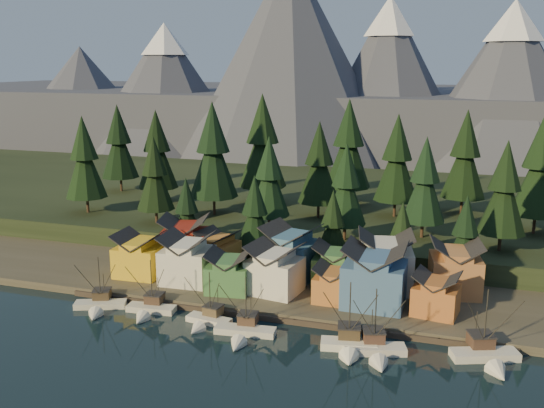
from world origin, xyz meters
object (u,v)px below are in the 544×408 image
(boat_5, at_px, (376,343))
(house_back_0, at_px, (185,240))
(boat_0, at_px, (99,299))
(boat_6, at_px, (489,348))
(house_front_1, at_px, (187,257))
(boat_2, at_px, (206,314))
(boat_4, at_px, (349,337))
(house_back_1, at_px, (218,250))
(boat_1, at_px, (149,303))
(boat_3, at_px, (243,326))
(house_front_0, at_px, (140,253))

(boat_5, xyz_separation_m, house_back_0, (-44.74, 26.29, 4.84))
(boat_0, bearing_deg, house_back_0, 54.93)
(boat_6, bearing_deg, house_front_1, 145.69)
(boat_2, distance_m, boat_5, 29.54)
(boat_6, relative_size, house_front_1, 1.24)
(boat_0, height_order, house_front_1, house_front_1)
(boat_4, height_order, house_back_1, boat_4)
(boat_1, bearing_deg, boat_4, -10.76)
(house_back_0, bearing_deg, house_front_1, -75.70)
(boat_2, relative_size, house_back_1, 1.13)
(boat_4, bearing_deg, boat_3, 170.19)
(boat_2, distance_m, house_front_0, 26.27)
(boat_4, distance_m, house_back_0, 48.31)
(house_back_0, bearing_deg, house_front_0, -137.58)
(boat_5, xyz_separation_m, house_front_1, (-39.71, 16.92, 4.43))
(boat_4, height_order, boat_5, boat_4)
(boat_3, xyz_separation_m, house_back_0, (-23.02, 26.18, 5.12))
(boat_5, bearing_deg, boat_0, 160.14)
(house_front_1, distance_m, house_back_1, 9.03)
(boat_6, bearing_deg, house_back_1, 136.73)
(boat_1, distance_m, boat_3, 19.74)
(boat_4, bearing_deg, boat_6, -2.66)
(boat_3, distance_m, boat_5, 21.73)
(boat_0, height_order, boat_4, boat_4)
(boat_0, bearing_deg, boat_3, -25.86)
(boat_0, distance_m, boat_2, 21.29)
(boat_2, xyz_separation_m, boat_5, (29.43, -2.52, 0.20))
(boat_4, relative_size, house_front_0, 1.31)
(boat_1, relative_size, boat_4, 0.88)
(boat_0, height_order, boat_6, boat_6)
(house_front_1, bearing_deg, boat_0, -130.55)
(house_front_0, bearing_deg, boat_6, -13.98)
(boat_0, height_order, boat_1, boat_1)
(boat_2, xyz_separation_m, boat_4, (25.17, -2.19, 0.47))
(boat_6, bearing_deg, boat_2, 160.31)
(house_front_1, height_order, house_back_1, house_front_1)
(house_back_0, bearing_deg, boat_6, -34.72)
(boat_6, height_order, house_front_0, boat_6)
(boat_6, distance_m, house_back_1, 57.64)
(boat_5, bearing_deg, house_back_1, 128.43)
(boat_1, relative_size, boat_2, 1.06)
(boat_2, relative_size, house_back_0, 0.87)
(boat_4, bearing_deg, boat_0, 166.65)
(house_back_0, bearing_deg, boat_3, -62.64)
(boat_0, height_order, boat_5, boat_5)
(boat_2, height_order, house_front_0, house_front_0)
(house_front_0, bearing_deg, boat_1, -57.29)
(boat_1, height_order, house_front_0, house_front_0)
(boat_3, relative_size, boat_6, 0.93)
(boat_3, relative_size, house_back_0, 0.98)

